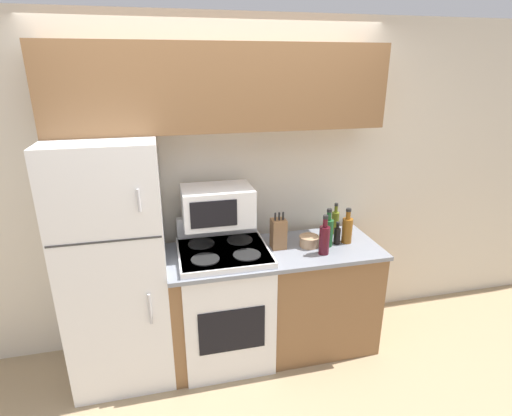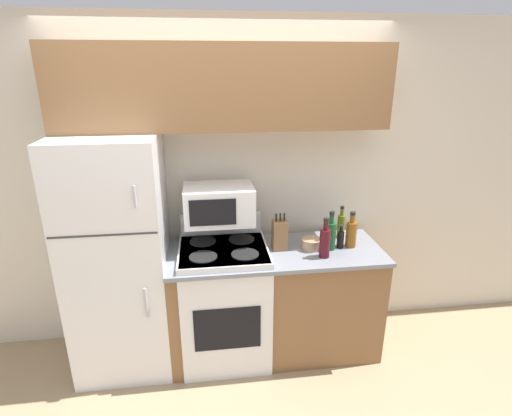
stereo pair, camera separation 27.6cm
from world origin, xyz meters
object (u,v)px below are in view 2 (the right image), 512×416
Objects in this scene: bottle_soy_sauce at (340,239)px; bowl at (311,243)px; bottle_whiskey at (351,233)px; bottle_olive_oil at (341,225)px; microwave at (219,204)px; knife_block at (280,234)px; bottle_wine_red at (325,242)px; stove at (225,301)px; refrigerator at (119,258)px; bottle_wine_green at (331,235)px.

bowl is at bearing 178.26° from bottle_soy_sauce.
bottle_olive_oil is at bearing 94.43° from bottle_whiskey.
microwave is 0.50m from knife_block.
bottle_olive_oil is 1.44× the size of bottle_soy_sauce.
bottle_wine_red is (-0.23, -0.33, 0.02)m from bottle_olive_oil.
knife_block is (0.42, 0.03, 0.52)m from stove.
bottle_wine_red is at bearing -140.26° from bottle_soy_sauce.
stove is (0.75, -0.04, -0.40)m from refrigerator.
stove is 3.65× the size of bottle_wine_green.
knife_block is at bearing 174.96° from bottle_soy_sauce.
microwave is at bearing -175.98° from bottle_olive_oil.
refrigerator is at bearing 179.62° from knife_block.
refrigerator is at bearing 177.57° from bottle_wine_green.
bottle_whiskey is (1.72, -0.04, 0.12)m from refrigerator.
stove reaches higher than bowl.
stove is 1.10m from bottle_whiskey.
refrigerator is 1.49m from bottle_wine_red.
knife_block is 1.10× the size of bottle_olive_oil.
bowl is 0.55× the size of bottle_whiskey.
microwave is (-0.02, 0.11, 0.75)m from stove.
knife_block is 1.59× the size of bottle_soy_sauce.
bottle_soy_sauce is (-0.07, -0.19, -0.03)m from bottle_olive_oil.
microwave is at bearing 169.02° from knife_block.
stove reaches higher than bottle_soy_sauce.
bottle_soy_sauce is 0.60× the size of bottle_wine_red.
bottle_whiskey reaches higher than bowl.
microwave is 1.80× the size of bottle_whiskey.
bowl is (0.66, -0.01, 0.45)m from stove.
refrigerator is at bearing 178.58° from bottle_whiskey.
stove is at bearing -81.66° from microwave.
microwave is at bearing 98.34° from stove.
stove is at bearing 179.21° from bottle_soy_sauce.
knife_block is at bearing 176.34° from bottle_whiskey.
stove is 3.82× the size of knife_block.
stove is 2.17× the size of microwave.
bottle_wine_green is at bearing -126.06° from bottle_olive_oil.
bottle_soy_sauce is 0.64× the size of bottle_whiskey.
knife_block reaches higher than bottle_soy_sauce.
bottle_olive_oil reaches higher than stove.
knife_block is 0.25m from bowl.
bowl is 0.60× the size of bottle_olive_oil.
refrigerator reaches higher than bottle_whiskey.
refrigerator is 0.82m from microwave.
knife_block is 1.85× the size of bowl.
bottle_whiskey is at bearing -3.66° from knife_block.
bottle_wine_green is 0.17m from bottle_whiskey.
bowl is 0.35m from bottle_olive_oil.
bottle_whiskey is (0.31, -0.00, 0.06)m from bowl.
bottle_soy_sauce is (0.08, 0.02, -0.05)m from bottle_wine_green.
bottle_soy_sauce reaches higher than bowl.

